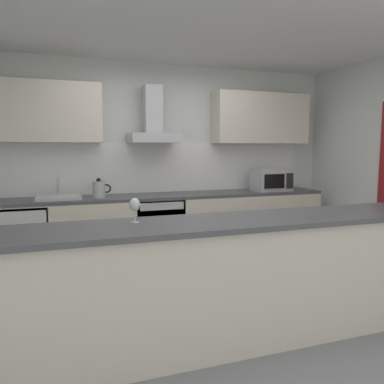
{
  "coord_description": "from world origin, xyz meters",
  "views": [
    {
      "loc": [
        -1.23,
        -3.12,
        1.49
      ],
      "look_at": [
        0.0,
        0.44,
        1.05
      ],
      "focal_mm": 35.0,
      "sensor_mm": 36.0,
      "label": 1
    }
  ],
  "objects": [
    {
      "name": "ceiling",
      "position": [
        0.0,
        0.0,
        2.61
      ],
      "size": [
        5.95,
        4.64,
        0.02
      ],
      "primitive_type": "cube",
      "color": "white"
    },
    {
      "name": "backsplash_tile",
      "position": [
        0.0,
        1.81,
        1.23
      ],
      "size": [
        4.21,
        0.02,
        0.66
      ],
      "primitive_type": "cube",
      "color": "white"
    },
    {
      "name": "wine_glass",
      "position": [
        -0.76,
        -0.52,
        1.09
      ],
      "size": [
        0.08,
        0.08,
        0.18
      ],
      "color": "silver",
      "rests_on": "counter_island"
    },
    {
      "name": "sink",
      "position": [
        -1.28,
        1.48,
        0.93
      ],
      "size": [
        0.5,
        0.4,
        0.26
      ],
      "color": "silver",
      "rests_on": "counter_back"
    },
    {
      "name": "counter_back",
      "position": [
        0.0,
        1.5,
        0.45
      ],
      "size": [
        4.36,
        0.6,
        0.9
      ],
      "color": "beige",
      "rests_on": "ground"
    },
    {
      "name": "counter_island",
      "position": [
        0.01,
        -0.63,
        0.49
      ],
      "size": [
        3.38,
        0.64,
        0.97
      ],
      "color": "beige",
      "rests_on": "ground"
    },
    {
      "name": "upper_cabinets",
      "position": [
        0.0,
        1.65,
        1.91
      ],
      "size": [
        4.3,
        0.32,
        0.7
      ],
      "color": "beige"
    },
    {
      "name": "oven",
      "position": [
        -0.12,
        1.47,
        0.46
      ],
      "size": [
        0.6,
        0.62,
        0.8
      ],
      "color": "slate",
      "rests_on": "ground"
    },
    {
      "name": "ground",
      "position": [
        0.0,
        0.0,
        -0.01
      ],
      "size": [
        5.95,
        4.64,
        0.02
      ],
      "primitive_type": "cube",
      "color": "gray"
    },
    {
      "name": "refrigerator",
      "position": [
        -1.69,
        1.47,
        0.43
      ],
      "size": [
        0.58,
        0.6,
        0.85
      ],
      "color": "white",
      "rests_on": "ground"
    },
    {
      "name": "microwave",
      "position": [
        1.52,
        1.44,
        1.05
      ],
      "size": [
        0.5,
        0.38,
        0.3
      ],
      "color": "#B7BABC",
      "rests_on": "counter_back"
    },
    {
      "name": "range_hood",
      "position": [
        -0.12,
        1.6,
        1.79
      ],
      "size": [
        0.62,
        0.45,
        0.72
      ],
      "color": "#B7BABC"
    },
    {
      "name": "wall_back",
      "position": [
        0.0,
        1.88,
        1.3
      ],
      "size": [
        5.95,
        0.12,
        2.6
      ],
      "primitive_type": "cube",
      "color": "silver",
      "rests_on": "ground"
    },
    {
      "name": "kettle",
      "position": [
        -0.83,
        1.44,
        1.01
      ],
      "size": [
        0.29,
        0.15,
        0.24
      ],
      "color": "#B7BABC",
      "rests_on": "counter_back"
    }
  ]
}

